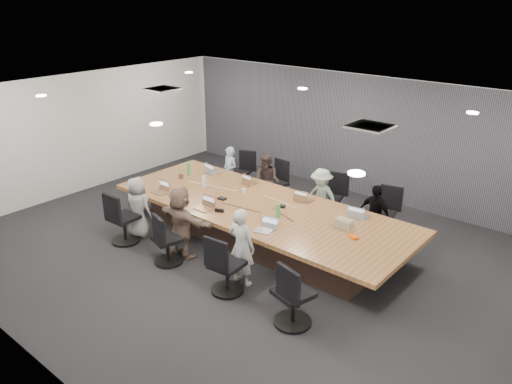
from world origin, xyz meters
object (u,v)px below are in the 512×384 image
Objects in this scene: person_3 at (374,214)px; canvas_bag at (344,223)px; person_1 at (267,181)px; mug_brown at (181,176)px; laptop_4 at (159,192)px; bottle_clear at (204,182)px; chair_4 at (124,222)px; laptop_1 at (251,183)px; chair_7 at (293,298)px; person_4 at (138,207)px; stapler at (219,210)px; chair_3 at (382,217)px; laptop_0 at (213,171)px; person_0 at (230,172)px; person_5 at (181,222)px; laptop_5 at (203,209)px; snack_packet at (354,237)px; chair_6 at (227,269)px; chair_5 at (167,243)px; bottle_green_right at (278,211)px; laptop_3 at (361,216)px; laptop_6 at (263,231)px; bottle_green_left at (189,169)px; person_6 at (241,247)px; chair_2 at (330,201)px; chair_1 at (276,187)px; conference_table at (259,222)px; chair_0 at (240,176)px; person_2 at (321,197)px.

canvas_bag is (0.00, -1.14, 0.23)m from person_3.
mug_brown is at bearing -147.47° from person_1.
laptop_4 is 1.32× the size of bottle_clear.
laptop_1 is at bearing 64.74° from chair_4.
person_4 is (-3.99, 0.35, 0.18)m from chair_7.
person_4 reaches higher than stapler.
chair_3 reaches higher than laptop_0.
person_5 is (1.31, -2.70, 0.08)m from person_0.
person_4 is (-3.67, -2.70, 0.02)m from person_3.
laptop_5 is 2.85m from snack_packet.
person_0 reaches higher than chair_3.
laptop_5 is at bearing 143.00° from chair_6.
chair_5 is 2.46× the size of laptop_4.
mug_brown is (-2.84, 0.25, -0.07)m from bottle_green_right.
laptop_3 is at bearing 14.05° from bottle_clear.
person_4 is (-3.67, -3.05, 0.21)m from chair_3.
person_5 is at bearing -121.12° from person_3.
chair_6 reaches higher than laptop_4.
chair_6 is 1.57m from bottle_green_right.
laptop_3 is 2.69× the size of mug_brown.
person_0 is 3.73m from person_3.
laptop_6 is 1.13× the size of bottle_green_left.
person_0 is (-3.73, -0.35, 0.19)m from chair_3.
canvas_bag reaches higher than laptop_3.
person_4 is 2.69m from person_6.
person_1 reaches higher than person_0.
canvas_bag is at bearing 31.98° from laptop_6.
chair_6 is at bearing 77.83° from chair_2.
chair_6 is at bearing 166.18° from person_5.
chair_3 is 0.60× the size of person_5.
laptop_3 is 4.04m from bottle_green_left.
chair_1 is 0.62× the size of person_4.
person_3 is 3.70× the size of laptop_4.
conference_table is at bearing -66.74° from person_6.
conference_table is 7.41× the size of chair_3.
chair_0 reaches higher than laptop_3.
stapler is (1.87, -0.74, -0.03)m from mug_brown.
conference_table is 17.91× the size of laptop_0.
laptop_3 is at bearing 44.65° from laptop_6.
person_0 reaches higher than canvas_bag.
chair_1 is 2.62m from chair_3.
chair_0 is at bearing 124.01° from chair_6.
laptop_4 is 2.75m from person_6.
person_2 is 1.67m from canvas_bag.
person_0 is (-0.06, 3.05, 0.16)m from chair_4.
mug_brown is 4.28m from snack_packet.
stapler reaches higher than chair_5.
chair_4 is (-2.46, -3.40, 0.02)m from chair_2.
person_0 is at bearing 163.00° from canvas_bag.
person_5 is at bearing -154.28° from snack_packet.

